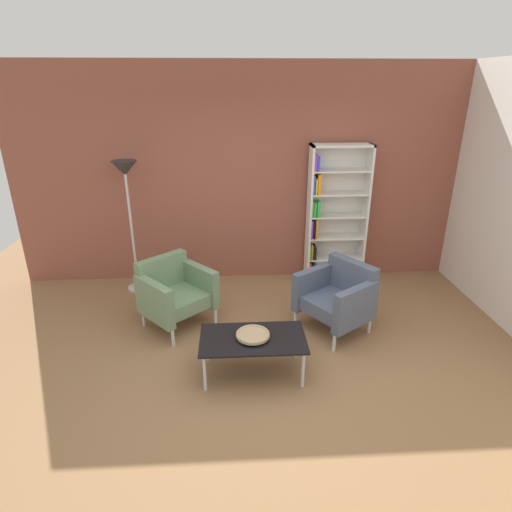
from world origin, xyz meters
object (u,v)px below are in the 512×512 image
bookshelf_tall (332,216)px  coffee_table_low (253,341)px  decorative_bowl (253,335)px  armchair_near_window (174,291)px  armchair_by_bookshelf (338,296)px  floor_lamp_torchiere (126,184)px

bookshelf_tall → coffee_table_low: bookshelf_tall is taller
decorative_bowl → armchair_near_window: armchair_near_window is taller
coffee_table_low → armchair_by_bookshelf: 1.25m
coffee_table_low → floor_lamp_torchiere: floor_lamp_torchiere is taller
coffee_table_low → armchair_near_window: (-0.85, 0.97, 0.05)m
armchair_near_window → floor_lamp_torchiere: 1.54m
armchair_by_bookshelf → decorative_bowl: bearing=-87.1°
armchair_by_bookshelf → armchair_near_window: bearing=-131.2°
bookshelf_tall → armchair_near_window: (-2.04, -1.13, -0.52)m
bookshelf_tall → armchair_near_window: size_ratio=2.00×
coffee_table_low → decorative_bowl: (-0.00, 0.00, 0.07)m
coffee_table_low → armchair_near_window: armchair_near_window is taller
coffee_table_low → decorative_bowl: 0.07m
decorative_bowl → floor_lamp_torchiere: floor_lamp_torchiere is taller
bookshelf_tall → floor_lamp_torchiere: (-2.68, -0.18, 0.51)m
bookshelf_tall → coffee_table_low: bearing=-119.6°
bookshelf_tall → decorative_bowl: bearing=-119.6°
coffee_table_low → armchair_near_window: 1.29m
decorative_bowl → coffee_table_low: bearing=0.0°
decorative_bowl → armchair_by_bookshelf: 1.25m
armchair_by_bookshelf → coffee_table_low: bearing=-87.1°
bookshelf_tall → floor_lamp_torchiere: bearing=-176.2°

